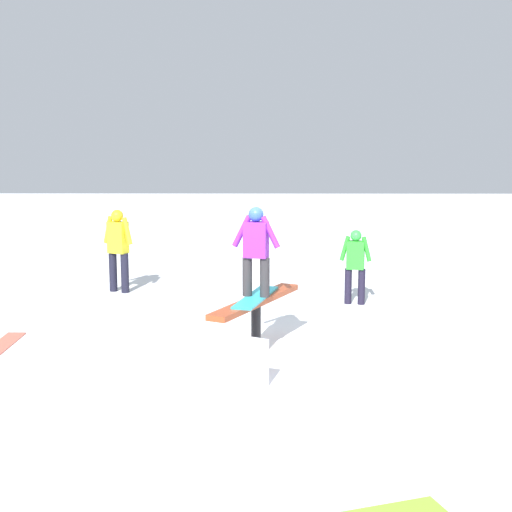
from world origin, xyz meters
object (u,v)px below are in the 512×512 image
at_px(bystander_yellow, 118,246).
at_px(loose_snowboard_coral, 2,345).
at_px(rail_feature, 256,307).
at_px(bystander_green, 355,263).
at_px(main_rider_on_rail, 256,255).

relative_size(bystander_yellow, loose_snowboard_coral, 1.24).
bearing_deg(rail_feature, bystander_green, -3.21).
xyz_separation_m(main_rider_on_rail, bystander_green, (3.13, -1.80, -0.66)).
height_order(rail_feature, loose_snowboard_coral, rail_feature).
relative_size(rail_feature, bystander_green, 1.57).
bearing_deg(main_rider_on_rail, loose_snowboard_coral, 99.59).
height_order(rail_feature, main_rider_on_rail, main_rider_on_rail).
relative_size(rail_feature, loose_snowboard_coral, 1.63).
height_order(bystander_green, loose_snowboard_coral, bystander_green).
relative_size(rail_feature, main_rider_on_rail, 1.47).
relative_size(rail_feature, bystander_yellow, 1.32).
bearing_deg(rail_feature, loose_snowboard_coral, 110.90).
bearing_deg(rail_feature, main_rider_on_rail, 0.00).
distance_m(rail_feature, bystander_green, 3.61).
bearing_deg(bystander_yellow, loose_snowboard_coral, 102.14).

